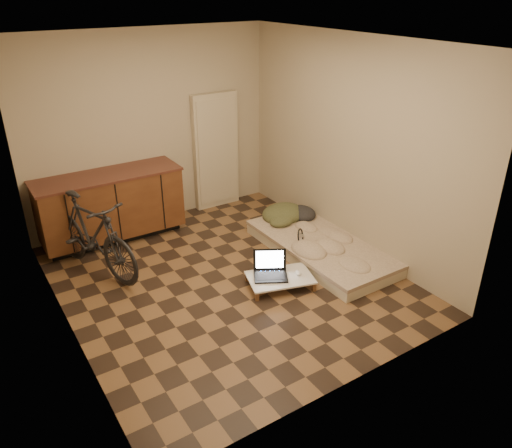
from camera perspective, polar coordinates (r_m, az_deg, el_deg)
room_shell at (r=5.23m, az=-3.69°, el=5.83°), size 3.50×4.00×2.60m
cabinets at (r=6.75m, az=-16.26°, el=1.97°), size 1.84×0.62×0.91m
appliance_panel at (r=7.42m, az=-4.62°, el=8.28°), size 0.70×0.10×1.70m
bicycle at (r=6.01m, az=-18.29°, el=-0.80°), size 0.97×1.69×1.05m
futon at (r=6.33m, az=7.45°, el=-2.63°), size 0.97×2.02×0.17m
clothing_pile at (r=6.83m, az=3.73°, el=1.79°), size 0.64×0.54×0.26m
headphones at (r=6.22m, az=5.11°, el=-1.37°), size 0.31×0.31×0.15m
lap_desk at (r=5.63m, az=2.77°, el=-6.17°), size 0.82×0.65×0.12m
laptop at (r=5.63m, az=1.65°, el=-5.35°), size 0.49×0.47×0.26m
mouse at (r=5.67m, az=4.85°, el=-5.58°), size 0.10×0.13×0.04m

